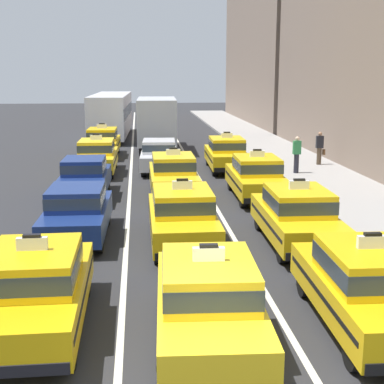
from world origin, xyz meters
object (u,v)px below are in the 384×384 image
Objects in this scene: taxi_center_nearest at (208,300)px; taxi_left_fourth at (97,156)px; taxi_left_nearest at (36,287)px; taxi_left_fifth at (103,142)px; sedan_left_third at (85,176)px; box_truck_center_fifth at (157,122)px; bus_left_sixth at (111,113)px; taxi_right_fourth at (226,153)px; taxi_right_second at (297,215)px; taxi_center_second at (182,215)px; taxi_right_third at (256,176)px; sedan_left_second at (77,211)px; taxi_right_nearest at (367,285)px; sedan_center_fourth at (159,155)px; taxi_center_third at (173,174)px; pedestrian_mid_block at (320,148)px; pedestrian_by_storefront at (297,154)px.

taxi_left_fourth is at bearing 100.39° from taxi_center_nearest.
taxi_left_nearest and taxi_left_fifth have the same top height.
box_truck_center_fifth reaches higher than sedan_left_third.
taxi_right_fourth is at bearing -66.88° from bus_left_sixth.
taxi_left_nearest is at bearing -143.76° from taxi_right_second.
taxi_center_second is (3.33, -6.40, 0.03)m from sedan_left_third.
taxi_left_fourth is 1.00× the size of taxi_right_third.
taxi_right_nearest is (6.15, -6.45, 0.03)m from sedan_left_second.
sedan_center_fourth is (3.13, 5.50, 0.00)m from sedan_left_third.
sedan_left_second is at bearing 163.27° from taxi_center_second.
taxi_left_nearest is 0.41× the size of bus_left_sixth.
taxi_center_third is 2.69× the size of pedestrian_mid_block.
taxi_right_nearest is at bearing -69.72° from taxi_left_fourth.
sedan_center_fourth is at bearing 163.83° from pedestrian_by_storefront.
taxi_left_nearest is at bearing -97.33° from box_truck_center_fifth.
taxi_center_second is 0.99× the size of taxi_right_nearest.
taxi_left_fifth is at bearing -90.58° from bus_left_sixth.
taxi_left_fourth is 6.40m from taxi_right_fourth.
taxi_left_fourth is at bearing 88.83° from sedan_left_third.
sedan_left_second is at bearing -89.05° from taxi_left_fourth.
taxi_center_third is at bearing -149.15° from pedestrian_by_storefront.
taxi_center_third is (3.48, -0.01, 0.03)m from sedan_left_third.
taxi_left_fourth is 18.25m from taxi_right_nearest.
bus_left_sixth reaches higher than taxi_center_second.
sedan_left_second is 8.91m from taxi_right_nearest.
pedestrian_mid_block is at bearing 27.17° from sedan_left_third.
taxi_right_nearest is (3.12, 0.38, 0.00)m from taxi_center_nearest.
taxi_right_third and taxi_right_fourth have the same top height.
pedestrian_by_storefront is at bearing 73.83° from taxi_right_second.
taxi_center_nearest and taxi_right_second have the same top height.
taxi_center_third reaches higher than pedestrian_by_storefront.
taxi_right_fourth is (3.17, 11.84, 0.00)m from taxi_center_second.
pedestrian_mid_block reaches higher than sedan_left_third.
taxi_right_third is at bearing -76.37° from box_truck_center_fifth.
pedestrian_by_storefront is (-1.87, -2.25, 0.04)m from pedestrian_mid_block.
taxi_left_fourth is 1.00× the size of taxi_right_second.
bus_left_sixth is 27.81m from taxi_right_second.
taxi_left_fourth is 8.63m from box_truck_center_fifth.
taxi_center_nearest is 17.13m from pedestrian_by_storefront.
pedestrian_by_storefront is (9.47, -1.55, 0.16)m from taxi_left_fourth.
taxi_right_second is at bearing -90.92° from taxi_right_third.
bus_left_sixth is 20.64m from taxi_center_third.
taxi_right_second is at bearing -69.40° from taxi_left_fifth.
sedan_center_fourth is 17.74m from taxi_right_nearest.
taxi_left_fourth is at bearing -90.15° from bus_left_sixth.
taxi_center_third is 3.29m from taxi_right_third.
taxi_right_second reaches higher than sedan_left_second.
taxi_left_nearest is at bearing -90.00° from bus_left_sixth.
bus_left_sixth is 2.46× the size of taxi_right_second.
taxi_left_nearest is at bearing -121.55° from taxi_right_third.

